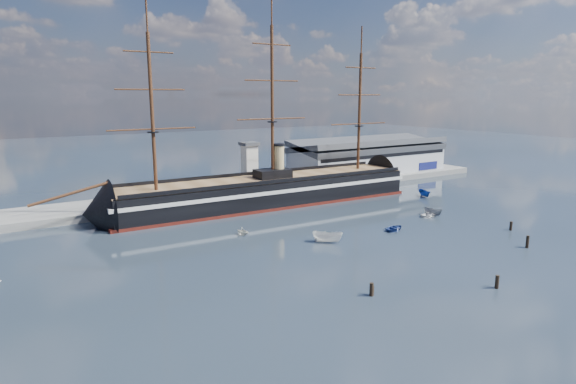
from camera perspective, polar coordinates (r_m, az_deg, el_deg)
ground at (r=121.97m, az=1.53°, el=-3.40°), size 600.00×600.00×0.00m
quay at (r=156.93m, az=-2.78°, el=-0.04°), size 180.00×18.00×2.00m
warehouse at (r=186.73m, az=9.51°, el=4.15°), size 63.00×21.00×11.60m
quay_tower at (r=149.35m, az=-4.58°, el=3.15°), size 5.00×5.00×15.00m
warship at (r=137.60m, az=-3.15°, el=0.03°), size 113.10×18.75×53.94m
motorboat_a at (r=104.48m, az=4.70°, el=-6.00°), size 7.73×7.07×3.08m
motorboat_b at (r=116.15m, az=12.55°, el=-4.44°), size 2.01×3.56×1.57m
motorboat_c at (r=132.47m, az=16.76°, el=-2.69°), size 6.56×3.43×2.50m
motorboat_d at (r=110.22m, az=-5.39°, el=-5.08°), size 5.86×4.15×1.97m
motorboat_e at (r=131.07m, az=16.48°, el=-2.82°), size 1.78×3.47×1.55m
motorboat_f at (r=155.80m, az=15.87°, el=-0.56°), size 7.13×4.40×2.68m
piling_near_left at (r=79.07m, az=9.85°, el=-12.03°), size 0.64×0.64×2.86m
piling_near_mid at (r=87.75m, az=23.47°, el=-10.43°), size 0.64×0.64×2.96m
piling_near_right at (r=112.30m, az=26.45°, el=-5.95°), size 0.64×0.64×3.35m
piling_far_right at (r=124.89m, az=24.87°, el=-4.13°), size 0.64×0.64×2.83m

